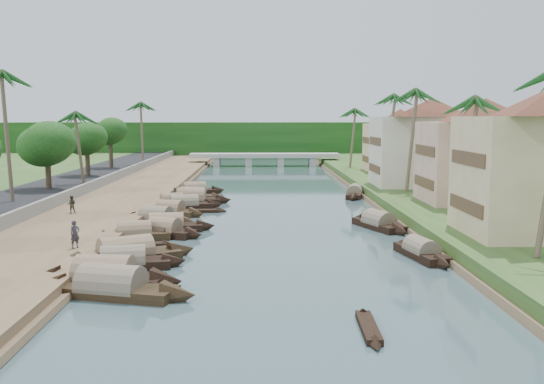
{
  "coord_description": "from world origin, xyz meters",
  "views": [
    {
      "loc": [
        -1.03,
        -42.24,
        9.12
      ],
      "look_at": [
        0.21,
        15.55,
        2.0
      ],
      "focal_mm": 40.0,
      "sensor_mm": 36.0,
      "label": 1
    }
  ],
  "objects_px": {
    "person_near": "(75,234)",
    "sampan_1": "(105,278)",
    "bridge": "(265,157)",
    "sampan_0": "(111,288)"
  },
  "relations": [
    {
      "from": "bridge",
      "to": "sampan_0",
      "type": "relative_size",
      "value": 2.91
    },
    {
      "from": "bridge",
      "to": "person_near",
      "type": "height_order",
      "value": "person_near"
    },
    {
      "from": "bridge",
      "to": "sampan_1",
      "type": "distance_m",
      "value": 82.51
    },
    {
      "from": "sampan_1",
      "to": "bridge",
      "type": "bearing_deg",
      "value": 89.79
    },
    {
      "from": "sampan_0",
      "to": "person_near",
      "type": "bearing_deg",
      "value": 132.84
    },
    {
      "from": "bridge",
      "to": "sampan_0",
      "type": "bearing_deg",
      "value": -95.87
    },
    {
      "from": "person_near",
      "to": "sampan_1",
      "type": "bearing_deg",
      "value": -107.99
    },
    {
      "from": "sampan_1",
      "to": "person_near",
      "type": "height_order",
      "value": "person_near"
    },
    {
      "from": "bridge",
      "to": "sampan_1",
      "type": "height_order",
      "value": "bridge"
    },
    {
      "from": "person_near",
      "to": "bridge",
      "type": "bearing_deg",
      "value": 33.38
    }
  ]
}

